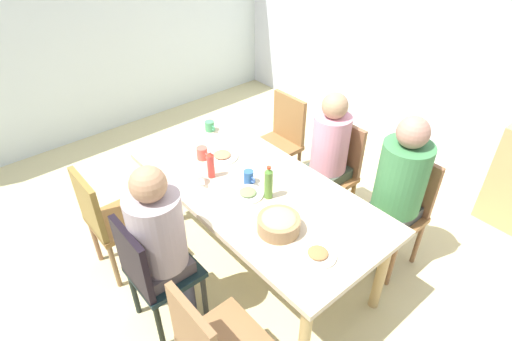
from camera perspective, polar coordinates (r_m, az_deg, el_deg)
name	(u,v)px	position (r m, az deg, el deg)	size (l,w,h in m)	color
ground_plane	(256,260)	(3.39, 0.00, -12.15)	(6.51, 6.51, 0.00)	#CBC08D
wall_back	(452,36)	(4.37, 25.20, 16.34)	(5.66, 0.12, 2.60)	silver
wall_left	(81,17)	(4.89, -22.81, 18.75)	(0.12, 4.81, 2.60)	silver
dining_table	(256,197)	(2.94, 0.00, -3.60)	(1.92, 0.93, 0.73)	beige
chair_0	(281,138)	(3.88, 3.38, 4.53)	(0.40, 0.40, 0.90)	olive
chair_1	(400,206)	(3.26, 19.06, -4.64)	(0.40, 0.40, 0.90)	#946337
person_1	(400,183)	(3.04, 19.08, -1.63)	(0.34, 0.34, 1.28)	#384944
chair_2	(108,217)	(3.17, -19.64, -6.04)	(0.40, 0.40, 0.90)	olive
chair_3	(333,168)	(3.52, 10.53, 0.35)	(0.40, 0.40, 0.90)	#956134
person_3	(329,151)	(3.35, 9.90, 2.71)	(0.30, 0.30, 1.21)	#3D484B
chair_4	(152,270)	(2.72, -14.05, -13.12)	(0.40, 0.40, 0.90)	black
person_4	(159,236)	(2.57, -13.09, -8.68)	(0.33, 0.33, 1.25)	#40493A
plate_0	(222,156)	(3.21, -4.65, 2.00)	(0.24, 0.24, 0.04)	silver
plate_1	(318,254)	(2.44, 8.45, -11.28)	(0.21, 0.21, 0.04)	white
plate_2	(248,194)	(2.82, -1.12, -3.18)	(0.21, 0.21, 0.04)	silver
bowl_0	(279,223)	(2.54, 3.13, -7.19)	(0.26, 0.26, 0.12)	#916F49
cup_0	(202,153)	(3.19, -7.37, 2.34)	(0.12, 0.08, 0.10)	#D25447
cup_1	(210,126)	(3.55, -6.34, 6.06)	(0.11, 0.08, 0.09)	#44955C
cup_2	(249,177)	(2.91, -0.98, -0.91)	(0.11, 0.07, 0.10)	#2B5897
cup_3	(198,179)	(2.94, -7.90, -1.13)	(0.12, 0.09, 0.08)	white
bottle_0	(268,183)	(2.75, 1.71, -1.73)	(0.06, 0.06, 0.25)	#548131
bottle_1	(211,165)	(2.96, -6.22, 0.82)	(0.05, 0.05, 0.22)	#D13B33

